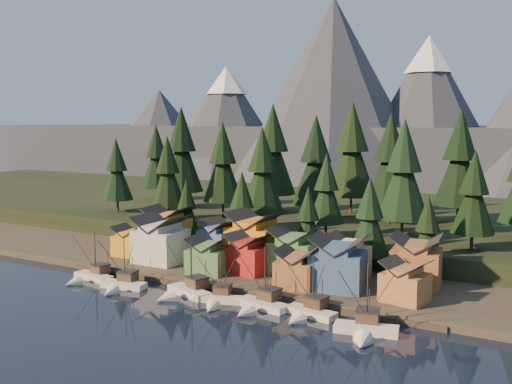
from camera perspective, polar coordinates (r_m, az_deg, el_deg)
The scene contains 44 objects.
ground at distance 98.45m, azimuth -7.31°, elevation -12.44°, with size 500.00×500.00×0.00m, color black.
shore_strip at distance 131.16m, azimuth 3.17°, elevation -7.06°, with size 400.00×50.00×1.50m, color #39342A.
hillside at distance 176.10m, azimuth 10.31°, elevation -2.75°, with size 420.00×100.00×6.00m, color black.
dock at distance 111.31m, azimuth -2.20°, elevation -9.78°, with size 80.00×4.00×1.00m, color #3F372D.
mountain_ridge at distance 294.24m, azimuth 17.45°, elevation 5.48°, with size 560.00×190.00×90.00m.
boat_0 at distance 123.89m, azimuth -16.35°, elevation -7.58°, with size 10.11×10.77×10.98m.
boat_1 at distance 116.00m, azimuth -13.40°, elevation -8.38°, with size 9.64×10.21×11.47m.
boat_2 at distance 109.44m, azimuth -7.21°, elevation -9.13°, with size 10.85×11.39×12.22m.
boat_3 at distance 104.78m, azimuth -3.83°, elevation -10.06°, with size 9.94×10.40×10.47m.
boat_4 at distance 101.14m, azimuth 0.31°, elevation -10.42°, with size 10.34×10.95×12.20m.
boat_5 at distance 97.80m, azimuth 5.19°, elevation -11.12°, with size 9.61×10.18×11.60m.
boat_6 at distance 91.28m, azimuth 10.90°, elevation -12.53°, with size 10.60×11.15×12.24m.
house_front_0 at distance 136.94m, azimuth -12.43°, elevation -4.70°, with size 7.74×7.39×7.06m.
house_front_1 at distance 129.07m, azimuth -9.53°, elevation -4.55°, with size 10.15×9.75×10.40m.
house_front_2 at distance 119.22m, azimuth -4.81°, elevation -6.21°, with size 8.62×8.68×7.47m.
house_front_3 at distance 118.92m, azimuth -0.76°, elevation -6.03°, with size 8.78×8.44×8.20m.
house_front_4 at distance 109.21m, azimuth 4.09°, elevation -7.46°, with size 8.16×8.66×7.43m.
house_front_5 at distance 108.33m, azimuth 8.20°, elevation -6.87°, with size 10.74×10.00×10.09m.
house_front_6 at distance 103.74m, azimuth 14.68°, elevation -8.50°, with size 8.48×8.16×7.30m.
house_back_0 at distance 140.48m, azimuth -8.89°, elevation -3.54°, with size 11.05×10.73×10.62m.
house_back_1 at distance 130.27m, azimuth -3.58°, elevation -4.65°, with size 9.68×9.76×9.16m.
house_back_2 at distance 126.69m, azimuth -0.08°, elevation -4.40°, with size 11.38×10.54×11.52m.
house_back_3 at distance 119.03m, azimuth 3.74°, elevation -5.70°, with size 9.78×8.82×9.46m.
house_back_4 at distance 116.73m, azimuth 9.15°, elevation -6.24°, with size 8.06×7.74×8.71m.
house_back_5 at distance 112.82m, azimuth 15.71°, elevation -6.53°, with size 9.78×9.88×9.99m.
tree_hill_0 at distance 173.19m, azimuth -13.76°, elevation 1.99°, with size 9.40×9.40×21.89m.
tree_hill_1 at distance 177.47m, azimuth -7.43°, elevation 3.94°, with size 13.48×13.48×31.40m.
tree_hill_2 at distance 155.88m, azimuth -8.82°, elevation 1.78°, with size 9.88×9.88×23.02m.
tree_hill_3 at distance 159.75m, azimuth -3.35°, elevation 2.75°, with size 11.55×11.55×26.90m.
tree_hill_4 at distance 168.57m, azimuth 1.69°, elevation 3.93°, with size 13.73×13.73×31.98m.
tree_hill_5 at distance 142.12m, azimuth 0.63°, elevation 1.93°, with size 10.99×10.99×25.61m.
tree_hill_6 at distance 152.00m, azimuth 5.99°, elevation 2.84°, with size 12.26×12.26×28.55m.
tree_hill_7 at distance 133.03m, azimuth 7.05°, elevation 0.10°, with size 8.42×8.42×19.62m.
tree_hill_8 at distance 152.59m, azimuth 13.27°, elevation 2.85°, with size 12.56×12.56×29.25m.
tree_hill_9 at distance 134.23m, azimuth 14.55°, elevation 1.84°, with size 11.80×11.80×27.49m.
tree_hill_10 at distance 156.89m, azimuth 19.71°, elevation 2.90°, with size 12.90×12.90×30.06m.
tree_hill_11 at distance 126.61m, azimuth 20.95°, elevation -0.30°, with size 9.06×9.06×21.11m.
tree_hill_15 at distance 166.23m, azimuth 9.58°, elevation 3.88°, with size 13.93×13.93×32.44m.
tree_hill_16 at distance 196.55m, azimuth -9.91°, elevation 3.29°, with size 11.06×11.06×25.75m.
tree_shore_0 at distance 143.32m, azimuth -6.93°, elevation -1.76°, with size 7.36×7.36×17.14m.
tree_shore_1 at distance 134.41m, azimuth -1.40°, elevation -1.69°, with size 8.47×8.47×19.73m.
tree_shore_2 at distance 126.99m, azimuth 5.23°, elevation -2.89°, with size 7.34×7.34×17.09m.
tree_shore_3 at distance 121.84m, azimuth 11.28°, elevation -2.68°, with size 8.56×8.56×19.95m.
tree_shore_4 at distance 119.11m, azimuth 16.77°, elevation -3.89°, with size 7.26×7.26×16.91m.
Camera 1 is at (55.37, -74.47, 32.87)m, focal length 40.00 mm.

